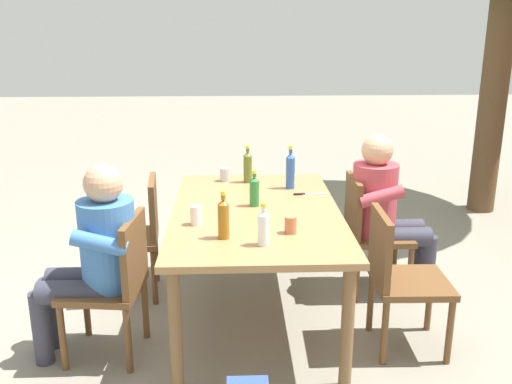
% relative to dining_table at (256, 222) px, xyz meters
% --- Properties ---
extents(ground_plane, '(24.00, 24.00, 0.00)m').
position_rel_dining_table_xyz_m(ground_plane, '(0.00, 0.00, -0.69)').
color(ground_plane, gray).
extents(dining_table, '(1.74, 1.07, 0.77)m').
position_rel_dining_table_xyz_m(dining_table, '(0.00, 0.00, 0.00)').
color(dining_table, '#A37547').
rests_on(dining_table, ground_plane).
extents(chair_far_left, '(0.44, 0.44, 0.87)m').
position_rel_dining_table_xyz_m(chair_far_left, '(-0.39, 0.84, -0.20)').
color(chair_far_left, brown).
rests_on(chair_far_left, ground_plane).
extents(chair_near_right, '(0.48, 0.48, 0.87)m').
position_rel_dining_table_xyz_m(chair_near_right, '(0.40, -0.84, -0.20)').
color(chair_near_right, brown).
rests_on(chair_near_right, ground_plane).
extents(chair_near_left, '(0.48, 0.48, 0.87)m').
position_rel_dining_table_xyz_m(chair_near_left, '(-0.40, -0.84, -0.20)').
color(chair_near_left, brown).
rests_on(chair_near_left, ground_plane).
extents(chair_far_right, '(0.45, 0.45, 0.87)m').
position_rel_dining_table_xyz_m(chair_far_right, '(0.39, 0.84, -0.20)').
color(chair_far_right, brown).
rests_on(chair_far_right, ground_plane).
extents(person_in_white_shirt, '(0.47, 0.61, 1.18)m').
position_rel_dining_table_xyz_m(person_in_white_shirt, '(-0.39, 0.95, -0.03)').
color(person_in_white_shirt, '#B7424C').
rests_on(person_in_white_shirt, ground_plane).
extents(person_in_plaid_shirt, '(0.47, 0.61, 1.18)m').
position_rel_dining_table_xyz_m(person_in_plaid_shirt, '(0.39, -0.95, -0.03)').
color(person_in_plaid_shirt, '#3D70B2').
rests_on(person_in_plaid_shirt, ground_plane).
extents(bottle_green, '(0.06, 0.06, 0.24)m').
position_rel_dining_table_xyz_m(bottle_green, '(-0.08, -0.01, 0.19)').
color(bottle_green, '#287A38').
rests_on(bottle_green, dining_table).
extents(bottle_clear, '(0.06, 0.06, 0.24)m').
position_rel_dining_table_xyz_m(bottle_clear, '(0.60, 0.02, 0.19)').
color(bottle_clear, white).
rests_on(bottle_clear, dining_table).
extents(bottle_olive, '(0.06, 0.06, 0.28)m').
position_rel_dining_table_xyz_m(bottle_olive, '(-0.66, -0.04, 0.20)').
color(bottle_olive, '#566623').
rests_on(bottle_olive, dining_table).
extents(bottle_amber, '(0.06, 0.06, 0.28)m').
position_rel_dining_table_xyz_m(bottle_amber, '(0.49, -0.20, 0.20)').
color(bottle_amber, '#996019').
rests_on(bottle_amber, dining_table).
extents(bottle_blue, '(0.06, 0.06, 0.32)m').
position_rel_dining_table_xyz_m(bottle_blue, '(-0.48, 0.27, 0.22)').
color(bottle_blue, '#2D56A3').
rests_on(bottle_blue, dining_table).
extents(cup_steel, '(0.07, 0.07, 0.10)m').
position_rel_dining_table_xyz_m(cup_steel, '(-0.70, -0.21, 0.13)').
color(cup_steel, '#B2B7BC').
rests_on(cup_steel, dining_table).
extents(cup_terracotta, '(0.07, 0.07, 0.10)m').
position_rel_dining_table_xyz_m(cup_terracotta, '(0.42, 0.18, 0.13)').
color(cup_terracotta, '#BC6B47').
rests_on(cup_terracotta, dining_table).
extents(cup_white, '(0.07, 0.07, 0.12)m').
position_rel_dining_table_xyz_m(cup_white, '(0.26, -0.37, 0.14)').
color(cup_white, white).
rests_on(cup_white, dining_table).
extents(table_knife, '(0.04, 0.24, 0.01)m').
position_rel_dining_table_xyz_m(table_knife, '(-0.32, 0.38, 0.09)').
color(table_knife, silver).
rests_on(table_knife, dining_table).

